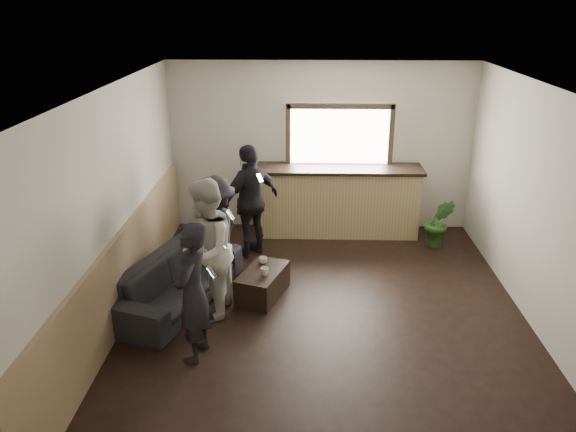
{
  "coord_description": "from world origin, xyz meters",
  "views": [
    {
      "loc": [
        -0.27,
        -6.09,
        3.72
      ],
      "look_at": [
        -0.46,
        0.4,
        1.18
      ],
      "focal_mm": 35.0,
      "sensor_mm": 36.0,
      "label": 1
    }
  ],
  "objects_px": {
    "potted_plant": "(439,222)",
    "coffee_table": "(263,283)",
    "bar_counter": "(338,197)",
    "person_d": "(251,201)",
    "cup_a": "(263,260)",
    "person_a": "(193,292)",
    "sofa": "(178,280)",
    "person_c": "(216,233)",
    "cup_b": "(265,271)",
    "person_b": "(206,251)"
  },
  "relations": [
    {
      "from": "cup_a",
      "to": "cup_b",
      "type": "relative_size",
      "value": 1.07
    },
    {
      "from": "bar_counter",
      "to": "coffee_table",
      "type": "distance_m",
      "value": 2.51
    },
    {
      "from": "potted_plant",
      "to": "person_d",
      "type": "height_order",
      "value": "person_d"
    },
    {
      "from": "bar_counter",
      "to": "person_c",
      "type": "xyz_separation_m",
      "value": [
        -1.74,
        -1.93,
        0.15
      ]
    },
    {
      "from": "coffee_table",
      "to": "potted_plant",
      "type": "height_order",
      "value": "potted_plant"
    },
    {
      "from": "bar_counter",
      "to": "cup_b",
      "type": "xyz_separation_m",
      "value": [
        -1.07,
        -2.32,
        -0.22
      ]
    },
    {
      "from": "potted_plant",
      "to": "coffee_table",
      "type": "bearing_deg",
      "value": -147.63
    },
    {
      "from": "person_a",
      "to": "person_d",
      "type": "distance_m",
      "value": 2.72
    },
    {
      "from": "person_a",
      "to": "sofa",
      "type": "bearing_deg",
      "value": -150.22
    },
    {
      "from": "sofa",
      "to": "bar_counter",
      "type": "bearing_deg",
      "value": -23.1
    },
    {
      "from": "bar_counter",
      "to": "person_a",
      "type": "bearing_deg",
      "value": -115.97
    },
    {
      "from": "bar_counter",
      "to": "person_d",
      "type": "bearing_deg",
      "value": -147.27
    },
    {
      "from": "cup_b",
      "to": "person_c",
      "type": "height_order",
      "value": "person_c"
    },
    {
      "from": "cup_a",
      "to": "person_a",
      "type": "bearing_deg",
      "value": -111.56
    },
    {
      "from": "sofa",
      "to": "person_a",
      "type": "relative_size",
      "value": 1.34
    },
    {
      "from": "cup_b",
      "to": "person_d",
      "type": "relative_size",
      "value": 0.06
    },
    {
      "from": "sofa",
      "to": "cup_a",
      "type": "distance_m",
      "value": 1.16
    },
    {
      "from": "cup_a",
      "to": "person_d",
      "type": "bearing_deg",
      "value": 103.07
    },
    {
      "from": "sofa",
      "to": "person_d",
      "type": "relative_size",
      "value": 1.23
    },
    {
      "from": "sofa",
      "to": "coffee_table",
      "type": "bearing_deg",
      "value": -60.83
    },
    {
      "from": "bar_counter",
      "to": "person_d",
      "type": "distance_m",
      "value": 1.64
    },
    {
      "from": "cup_b",
      "to": "person_c",
      "type": "relative_size",
      "value": 0.07
    },
    {
      "from": "bar_counter",
      "to": "person_a",
      "type": "distance_m",
      "value": 3.97
    },
    {
      "from": "coffee_table",
      "to": "potted_plant",
      "type": "relative_size",
      "value": 1.03
    },
    {
      "from": "person_b",
      "to": "person_c",
      "type": "distance_m",
      "value": 0.78
    },
    {
      "from": "cup_b",
      "to": "person_b",
      "type": "xyz_separation_m",
      "value": [
        -0.67,
        -0.39,
        0.46
      ]
    },
    {
      "from": "potted_plant",
      "to": "person_a",
      "type": "height_order",
      "value": "person_a"
    },
    {
      "from": "cup_b",
      "to": "coffee_table",
      "type": "bearing_deg",
      "value": 107.88
    },
    {
      "from": "bar_counter",
      "to": "cup_b",
      "type": "bearing_deg",
      "value": -114.71
    },
    {
      "from": "sofa",
      "to": "person_a",
      "type": "height_order",
      "value": "person_a"
    },
    {
      "from": "potted_plant",
      "to": "person_d",
      "type": "xyz_separation_m",
      "value": [
        -2.93,
        -0.36,
        0.46
      ]
    },
    {
      "from": "bar_counter",
      "to": "potted_plant",
      "type": "xyz_separation_m",
      "value": [
        1.57,
        -0.51,
        -0.24
      ]
    },
    {
      "from": "person_c",
      "to": "bar_counter",
      "type": "bearing_deg",
      "value": 152.45
    },
    {
      "from": "person_b",
      "to": "person_d",
      "type": "distance_m",
      "value": 1.86
    },
    {
      "from": "cup_a",
      "to": "person_c",
      "type": "height_order",
      "value": "person_c"
    },
    {
      "from": "cup_a",
      "to": "person_c",
      "type": "relative_size",
      "value": 0.07
    },
    {
      "from": "cup_a",
      "to": "cup_b",
      "type": "height_order",
      "value": "cup_b"
    },
    {
      "from": "cup_a",
      "to": "person_a",
      "type": "distance_m",
      "value": 1.76
    },
    {
      "from": "person_c",
      "to": "person_d",
      "type": "distance_m",
      "value": 1.12
    },
    {
      "from": "bar_counter",
      "to": "potted_plant",
      "type": "distance_m",
      "value": 1.67
    },
    {
      "from": "person_a",
      "to": "coffee_table",
      "type": "bearing_deg",
      "value": 163.75
    },
    {
      "from": "coffee_table",
      "to": "person_a",
      "type": "distance_m",
      "value": 1.62
    },
    {
      "from": "bar_counter",
      "to": "person_c",
      "type": "height_order",
      "value": "bar_counter"
    },
    {
      "from": "person_b",
      "to": "person_d",
      "type": "height_order",
      "value": "person_b"
    },
    {
      "from": "coffee_table",
      "to": "cup_b",
      "type": "relative_size",
      "value": 7.92
    },
    {
      "from": "person_b",
      "to": "person_c",
      "type": "height_order",
      "value": "person_b"
    },
    {
      "from": "person_a",
      "to": "person_d",
      "type": "bearing_deg",
      "value": -179.09
    },
    {
      "from": "person_d",
      "to": "person_c",
      "type": "bearing_deg",
      "value": 25.99
    },
    {
      "from": "cup_a",
      "to": "potted_plant",
      "type": "xyz_separation_m",
      "value": [
        2.68,
        1.46,
        -0.01
      ]
    },
    {
      "from": "potted_plant",
      "to": "person_a",
      "type": "xyz_separation_m",
      "value": [
        -3.31,
        -3.06,
        0.39
      ]
    }
  ]
}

